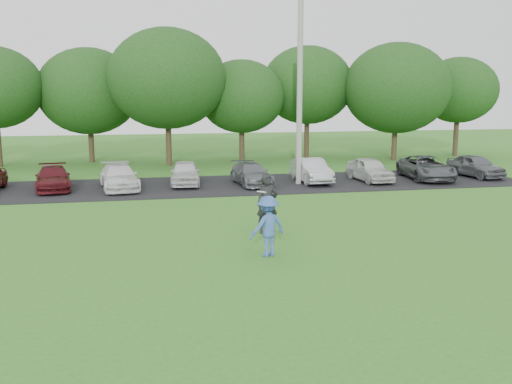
# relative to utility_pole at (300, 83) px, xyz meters

# --- Properties ---
(ground) EXTENTS (100.00, 100.00, 0.00)m
(ground) POSITION_rel_utility_pole_xyz_m (-4.08, -12.59, -5.11)
(ground) COLOR #387120
(ground) RESTS_ON ground
(parking_lot) EXTENTS (32.00, 6.50, 0.03)m
(parking_lot) POSITION_rel_utility_pole_xyz_m (-4.08, 0.41, -5.10)
(parking_lot) COLOR black
(parking_lot) RESTS_ON ground
(utility_pole) EXTENTS (0.28, 0.28, 10.23)m
(utility_pole) POSITION_rel_utility_pole_xyz_m (0.00, 0.00, 0.00)
(utility_pole) COLOR #969792
(utility_pole) RESTS_ON ground
(frisbee_player) EXTENTS (1.29, 1.03, 1.94)m
(frisbee_player) POSITION_rel_utility_pole_xyz_m (-4.39, -12.31, -4.24)
(frisbee_player) COLOR #3D60AD
(frisbee_player) RESTS_ON ground
(camera_bystander) EXTENTS (0.75, 0.51, 1.98)m
(camera_bystander) POSITION_rel_utility_pole_xyz_m (-3.82, -9.69, -4.12)
(camera_bystander) COLOR black
(camera_bystander) RESTS_ON ground
(parked_cars) EXTENTS (30.49, 4.85, 1.24)m
(parked_cars) POSITION_rel_utility_pole_xyz_m (-3.40, 0.37, -4.48)
(parked_cars) COLOR #4A1010
(parked_cars) RESTS_ON parking_lot
(tree_row) EXTENTS (42.39, 9.85, 8.64)m
(tree_row) POSITION_rel_utility_pole_xyz_m (-2.57, 10.17, -0.20)
(tree_row) COLOR #38281C
(tree_row) RESTS_ON ground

